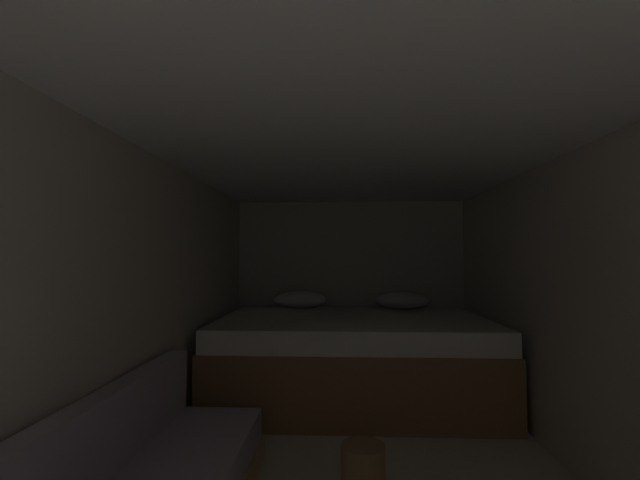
% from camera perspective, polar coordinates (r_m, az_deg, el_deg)
% --- Properties ---
extents(wall_back, '(2.76, 0.05, 2.02)m').
position_cam_1_polar(wall_back, '(5.06, 4.09, -6.27)').
color(wall_back, beige).
rests_on(wall_back, ground).
extents(wall_left, '(0.05, 5.35, 2.02)m').
position_cam_1_polar(wall_left, '(2.67, -25.18, -9.54)').
color(wall_left, beige).
rests_on(wall_left, ground).
extents(wall_right, '(0.05, 5.35, 2.02)m').
position_cam_1_polar(wall_right, '(2.79, 35.13, -9.00)').
color(wall_right, beige).
rests_on(wall_right, ground).
extents(ceiling_slab, '(2.76, 5.35, 0.05)m').
position_cam_1_polar(ceiling_slab, '(2.45, 5.66, 14.07)').
color(ceiling_slab, white).
rests_on(ceiling_slab, wall_left).
extents(bed, '(2.54, 1.71, 0.97)m').
position_cam_1_polar(bed, '(4.23, 4.44, -15.41)').
color(bed, olive).
rests_on(bed, ground).
extents(wicker_basket, '(0.26, 0.26, 0.23)m').
position_cam_1_polar(wicker_basket, '(2.86, 5.87, -27.97)').
color(wicker_basket, olive).
rests_on(wicker_basket, ground).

